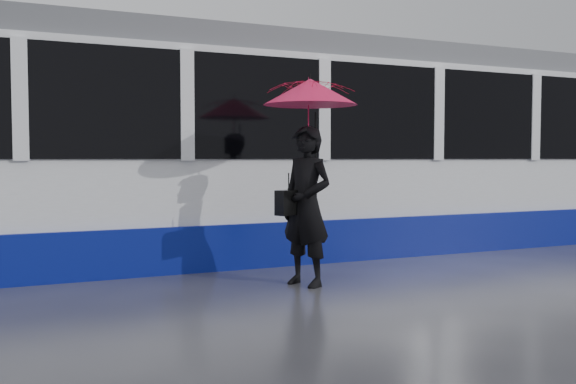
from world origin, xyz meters
name	(u,v)px	position (x,y,z in m)	size (l,w,h in m)	color
ground	(255,288)	(0.00, 0.00, 0.00)	(90.00, 90.00, 0.00)	#2D2D32
rails	(195,257)	(0.00, 2.50, 0.01)	(34.00, 1.51, 0.02)	#3F3D38
tram	(57,149)	(-1.94, 2.50, 1.64)	(26.00, 2.56, 3.35)	white
woman	(306,206)	(0.63, -0.07, 0.95)	(0.69, 0.45, 1.89)	black
umbrella	(310,110)	(0.68, -0.07, 2.07)	(1.47, 1.47, 1.28)	#FF155E
handbag	(289,203)	(0.41, -0.05, 0.99)	(0.37, 0.27, 0.47)	black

